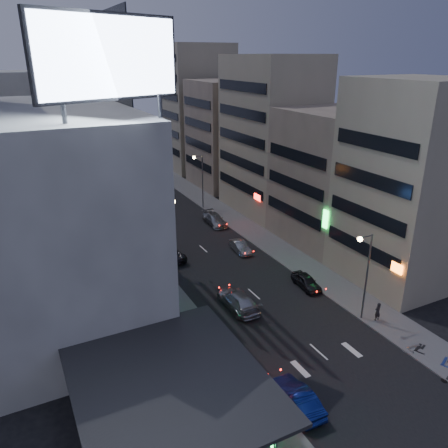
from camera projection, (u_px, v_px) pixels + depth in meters
ground at (354, 383)px, 31.04m from camera, size 180.00×180.00×0.00m
sidewalk_left at (129, 249)px, 52.59m from camera, size 4.00×120.00×0.12m
sidewalk_right at (245, 227)px, 59.34m from camera, size 4.00×120.00×0.12m
food_court at (157, 410)px, 26.12m from camera, size 11.00×13.00×3.88m
white_building at (49, 216)px, 37.25m from camera, size 14.00×24.00×18.00m
shophouse_near at (407, 185)px, 42.50m from camera, size 10.00×11.00×20.00m
shophouse_mid at (332, 177)px, 52.99m from camera, size 11.00×12.00×16.00m
shophouse_far at (271, 136)px, 62.51m from camera, size 10.00×14.00×22.00m
far_left_a at (38, 150)px, 58.31m from camera, size 11.00×10.00×20.00m
far_left_b at (29, 151)px, 69.81m from camera, size 12.00×10.00×15.00m
far_right_a at (227, 134)px, 75.92m from camera, size 11.00×12.00×18.00m
far_right_b at (197, 108)px, 86.69m from camera, size 12.00×12.00×24.00m
billboard at (110, 58)px, 26.03m from camera, size 9.52×3.75×6.20m
street_lamp_right_near at (365, 265)px, 36.59m from camera, size 1.60×0.44×8.02m
street_lamp_left at (166, 226)px, 44.91m from camera, size 1.60×0.44×8.02m
street_lamp_right_far at (200, 174)px, 64.86m from camera, size 1.60×0.44×8.02m
parked_car_right_near at (306, 281)px, 43.69m from camera, size 1.87×4.04×1.34m
parked_car_right_mid at (240, 247)px, 51.68m from camera, size 1.58×3.96×1.28m
parked_car_left at (168, 253)px, 49.77m from camera, size 2.94×5.51×1.47m
parked_car_right_far at (215, 219)px, 60.01m from camera, size 2.21×5.17×1.49m
road_car_blue at (296, 398)px, 28.72m from camera, size 1.73×4.68×1.53m
road_car_silver at (238, 300)px, 40.10m from camera, size 2.28×5.53×1.60m
person at (378, 311)px, 38.00m from camera, size 0.64×0.44×1.70m
scooter_silver_a at (447, 353)px, 33.27m from camera, size 1.10×1.75×1.01m
scooter_blue at (446, 350)px, 33.43m from camera, size 1.32×1.96×1.14m
scooter_black_b at (420, 337)px, 34.97m from camera, size 1.23×1.93×1.12m
scooter_silver_b at (420, 338)px, 34.85m from camera, size 0.87×1.92×1.13m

